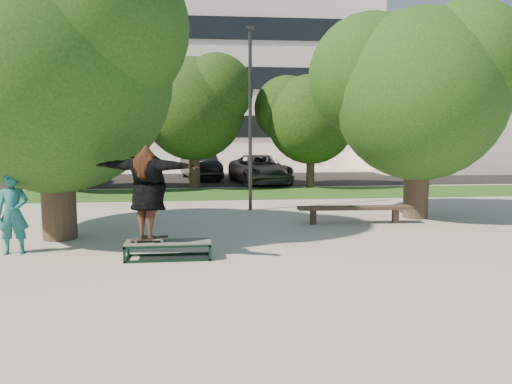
{
  "coord_description": "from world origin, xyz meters",
  "views": [
    {
      "loc": [
        -0.6,
        -11.8,
        2.7
      ],
      "look_at": [
        0.72,
        0.6,
        1.17
      ],
      "focal_mm": 35.0,
      "sensor_mm": 36.0,
      "label": 1
    }
  ],
  "objects": [
    {
      "name": "bg_tree_left",
      "position": [
        -6.57,
        11.07,
        3.73
      ],
      "size": [
        5.28,
        4.51,
        5.77
      ],
      "color": "#38281E",
      "rests_on": "ground"
    },
    {
      "name": "car_silver_a",
      "position": [
        -6.86,
        14.05,
        0.7
      ],
      "size": [
        1.73,
        4.14,
        1.4
      ],
      "primitive_type": "imported",
      "rotation": [
        0.0,
        0.0,
        0.02
      ],
      "color": "#9FA0A3",
      "rests_on": "asphalt_strip"
    },
    {
      "name": "bg_tree_mid",
      "position": [
        -1.08,
        12.08,
        4.02
      ],
      "size": [
        5.76,
        4.92,
        6.24
      ],
      "color": "#38281E",
      "rests_on": "ground"
    },
    {
      "name": "grind_box",
      "position": [
        -1.35,
        -1.32,
        0.19
      ],
      "size": [
        1.8,
        0.6,
        0.38
      ],
      "color": "black",
      "rests_on": "ground"
    },
    {
      "name": "side_building",
      "position": [
        18.0,
        22.0,
        4.0
      ],
      "size": [
        15.0,
        10.0,
        8.0
      ],
      "primitive_type": "cube",
      "color": "silver",
      "rests_on": "ground"
    },
    {
      "name": "ground",
      "position": [
        0.0,
        0.0,
        0.0
      ],
      "size": [
        120.0,
        120.0,
        0.0
      ],
      "primitive_type": "plane",
      "color": "gray",
      "rests_on": "ground"
    },
    {
      "name": "car_silver_b",
      "position": [
        2.59,
        15.28,
        0.66
      ],
      "size": [
        1.99,
        4.63,
        1.33
      ],
      "primitive_type": "imported",
      "rotation": [
        0.0,
        0.0,
        0.03
      ],
      "color": "#A1A1A5",
      "rests_on": "asphalt_strip"
    },
    {
      "name": "bystander",
      "position": [
        -4.76,
        -0.5,
        0.91
      ],
      "size": [
        0.7,
        0.49,
        1.81
      ],
      "primitive_type": "imported",
      "rotation": [
        0.0,
        0.0,
        0.09
      ],
      "color": "#1A6264",
      "rests_on": "ground"
    },
    {
      "name": "bench",
      "position": [
        3.8,
        2.2,
        0.43
      ],
      "size": [
        3.35,
        0.59,
        0.51
      ],
      "rotation": [
        0.0,
        0.0,
        -0.05
      ],
      "color": "#433228",
      "rests_on": "ground"
    },
    {
      "name": "bg_tree_right",
      "position": [
        4.43,
        11.57,
        3.49
      ],
      "size": [
        5.04,
        4.31,
        5.43
      ],
      "color": "#38281E",
      "rests_on": "ground"
    },
    {
      "name": "car_dark",
      "position": [
        -0.72,
        16.28,
        0.77
      ],
      "size": [
        2.47,
        4.89,
        1.54
      ],
      "primitive_type": "imported",
      "rotation": [
        0.0,
        0.0,
        0.19
      ],
      "color": "black",
      "rests_on": "asphalt_strip"
    },
    {
      "name": "tree_right",
      "position": [
        5.92,
        3.08,
        4.09
      ],
      "size": [
        6.24,
        5.33,
        6.51
      ],
      "color": "#38281E",
      "rests_on": "ground"
    },
    {
      "name": "car_grey",
      "position": [
        2.34,
        13.74,
        0.73
      ],
      "size": [
        3.25,
        5.56,
        1.45
      ],
      "primitive_type": "imported",
      "rotation": [
        0.0,
        0.0,
        0.17
      ],
      "color": "slate",
      "rests_on": "asphalt_strip"
    },
    {
      "name": "lamppost",
      "position": [
        1.0,
        5.0,
        3.15
      ],
      "size": [
        0.25,
        0.15,
        6.11
      ],
      "color": "#2D2D30",
      "rests_on": "ground"
    },
    {
      "name": "skater_rig",
      "position": [
        -1.75,
        -1.32,
        1.44
      ],
      "size": [
        2.47,
        1.61,
        2.04
      ],
      "rotation": [
        0.0,
        0.0,
        2.71
      ],
      "color": "white",
      "rests_on": "grind_box"
    },
    {
      "name": "office_building",
      "position": [
        -2.0,
        31.98,
        8.0
      ],
      "size": [
        30.0,
        14.12,
        16.0
      ],
      "color": "beige",
      "rests_on": "ground"
    },
    {
      "name": "grass_strip",
      "position": [
        1.0,
        9.5,
        0.01
      ],
      "size": [
        30.0,
        4.0,
        0.02
      ],
      "primitive_type": "cube",
      "color": "#1D4D16",
      "rests_on": "ground"
    },
    {
      "name": "tree_left",
      "position": [
        -4.29,
        1.09,
        4.42
      ],
      "size": [
        6.96,
        5.95,
        7.12
      ],
      "color": "#38281E",
      "rests_on": "ground"
    },
    {
      "name": "asphalt_strip",
      "position": [
        0.0,
        16.0,
        0.01
      ],
      "size": [
        40.0,
        8.0,
        0.01
      ],
      "primitive_type": "cube",
      "color": "black",
      "rests_on": "ground"
    }
  ]
}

